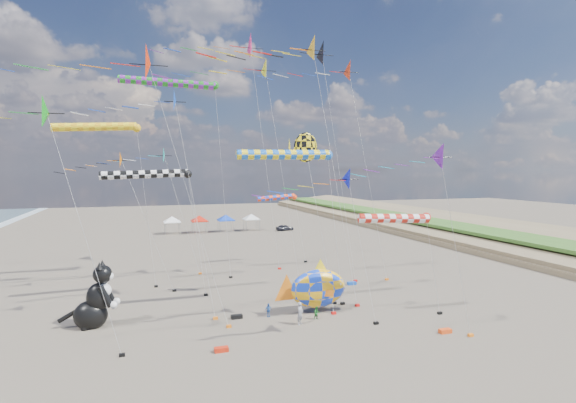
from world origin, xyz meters
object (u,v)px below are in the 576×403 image
at_px(parked_car, 285,228).
at_px(child_green, 317,313).
at_px(person_adult, 300,313).
at_px(fish_inflatable, 317,288).
at_px(child_blue, 268,310).
at_px(cat_inflatable, 94,294).

bearing_deg(parked_car, child_green, 157.06).
relative_size(person_adult, parked_car, 0.50).
xyz_separation_m(fish_inflatable, child_blue, (-4.21, 0.07, -1.46)).
relative_size(person_adult, child_green, 1.70).
relative_size(child_green, parked_car, 0.29).
xyz_separation_m(cat_inflatable, child_blue, (13.04, -1.87, -1.97)).
distance_m(cat_inflatable, child_green, 17.04).
xyz_separation_m(cat_inflatable, parked_car, (30.07, 46.87, -1.92)).
bearing_deg(child_blue, person_adult, -70.53).
bearing_deg(child_green, fish_inflatable, 66.44).
height_order(fish_inflatable, child_blue, fish_inflatable).
bearing_deg(child_blue, parked_car, 54.21).
relative_size(fish_inflatable, child_blue, 5.83).
bearing_deg(fish_inflatable, child_green, -112.84).
bearing_deg(child_green, child_blue, 151.86).
height_order(cat_inflatable, child_blue, cat_inflatable).
distance_m(cat_inflatable, parked_car, 55.72).
xyz_separation_m(person_adult, child_green, (1.65, 0.71, -0.36)).
xyz_separation_m(cat_inflatable, person_adult, (14.87, -4.38, -1.64)).
distance_m(cat_inflatable, child_blue, 13.32).
distance_m(fish_inflatable, person_adult, 3.59).
relative_size(cat_inflatable, fish_inflatable, 0.79).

